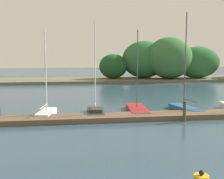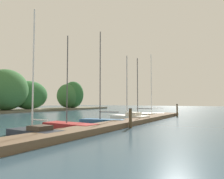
% 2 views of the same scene
% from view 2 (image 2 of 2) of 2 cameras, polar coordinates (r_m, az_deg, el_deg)
% --- Properties ---
extents(dock_pier, '(30.62, 1.80, 0.35)m').
position_cam_2_polar(dock_pier, '(15.41, 0.83, -9.32)').
color(dock_pier, brown).
rests_on(dock_pier, ground).
extents(far_shore, '(71.70, 8.38, 7.14)m').
position_cam_2_polar(far_shore, '(40.67, -25.31, -1.52)').
color(far_shore, '#66604C').
rests_on(far_shore, ground).
extents(sailboat_2, '(1.43, 3.49, 6.80)m').
position_cam_2_polar(sailboat_2, '(12.05, -20.11, -10.26)').
color(sailboat_2, '#232833').
rests_on(sailboat_2, ground).
extents(sailboat_3, '(1.63, 4.36, 6.35)m').
position_cam_2_polar(sailboat_3, '(14.83, -11.69, -9.26)').
color(sailboat_3, maroon).
rests_on(sailboat_3, ground).
extents(sailboat_4, '(1.75, 3.88, 7.68)m').
position_cam_2_polar(sailboat_4, '(17.73, -2.91, -8.05)').
color(sailboat_4, '#285684').
rests_on(sailboat_4, ground).
extents(sailboat_5, '(2.09, 4.18, 6.35)m').
position_cam_2_polar(sailboat_5, '(20.92, 4.41, -7.23)').
color(sailboat_5, white).
rests_on(sailboat_5, ground).
extents(sailboat_6, '(1.73, 3.30, 6.98)m').
position_cam_2_polar(sailboat_6, '(25.36, 7.02, -6.53)').
color(sailboat_6, silver).
rests_on(sailboat_6, ground).
extents(sailboat_7, '(1.54, 3.09, 7.98)m').
position_cam_2_polar(sailboat_7, '(28.20, 10.66, -6.10)').
color(sailboat_7, white).
rests_on(sailboat_7, ground).
extents(mooring_piling_1, '(0.24, 0.24, 1.35)m').
position_cam_2_polar(mooring_piling_1, '(14.91, 4.93, -7.57)').
color(mooring_piling_1, '#4C3D28').
rests_on(mooring_piling_1, ground).
extents(mooring_piling_2, '(0.22, 0.22, 1.52)m').
position_cam_2_polar(mooring_piling_2, '(27.63, 16.96, -5.27)').
color(mooring_piling_2, brown).
rests_on(mooring_piling_2, ground).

